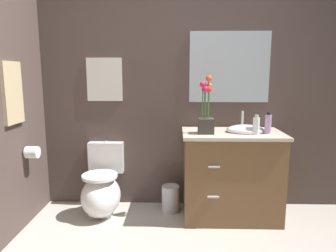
# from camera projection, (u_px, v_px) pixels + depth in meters

# --- Properties ---
(wall_back) EXTENTS (4.25, 0.05, 2.50)m
(wall_back) POSITION_uv_depth(u_px,v_px,m) (194.00, 87.00, 3.17)
(wall_back) COLOR #4C3D38
(wall_back) RESTS_ON ground_plane
(toilet) EXTENTS (0.38, 0.59, 0.69)m
(toilet) POSITION_uv_depth(u_px,v_px,m) (102.00, 190.00, 3.08)
(toilet) COLOR white
(toilet) RESTS_ON ground_plane
(vanity_cabinet) EXTENTS (0.94, 0.56, 1.02)m
(vanity_cabinet) POSITION_uv_depth(u_px,v_px,m) (231.00, 174.00, 2.98)
(vanity_cabinet) COLOR brown
(vanity_cabinet) RESTS_ON ground_plane
(flower_vase) EXTENTS (0.14, 0.14, 0.53)m
(flower_vase) POSITION_uv_depth(u_px,v_px,m) (206.00, 115.00, 2.82)
(flower_vase) COLOR #38332D
(flower_vase) RESTS_ON vanity_cabinet
(soap_bottle) EXTENTS (0.06, 0.06, 0.18)m
(soap_bottle) POSITION_uv_depth(u_px,v_px,m) (256.00, 125.00, 2.80)
(soap_bottle) COLOR white
(soap_bottle) RESTS_ON vanity_cabinet
(lotion_bottle) EXTENTS (0.06, 0.06, 0.20)m
(lotion_bottle) POSITION_uv_depth(u_px,v_px,m) (268.00, 124.00, 2.82)
(lotion_bottle) COLOR #B28CBF
(lotion_bottle) RESTS_ON vanity_cabinet
(trash_bin) EXTENTS (0.18, 0.18, 0.27)m
(trash_bin) POSITION_uv_depth(u_px,v_px,m) (171.00, 198.00, 3.14)
(trash_bin) COLOR #B7B7BC
(trash_bin) RESTS_ON ground_plane
(wall_poster) EXTENTS (0.36, 0.01, 0.44)m
(wall_poster) POSITION_uv_depth(u_px,v_px,m) (104.00, 80.00, 3.15)
(wall_poster) COLOR silver
(wall_mirror) EXTENTS (0.80, 0.01, 0.70)m
(wall_mirror) POSITION_uv_depth(u_px,v_px,m) (229.00, 67.00, 3.10)
(wall_mirror) COLOR #B2BCC6
(hanging_towel) EXTENTS (0.03, 0.28, 0.52)m
(hanging_towel) POSITION_uv_depth(u_px,v_px,m) (13.00, 93.00, 2.58)
(hanging_towel) COLOR tan
(toilet_paper_roll) EXTENTS (0.11, 0.11, 0.11)m
(toilet_paper_roll) POSITION_uv_depth(u_px,v_px,m) (32.00, 152.00, 2.82)
(toilet_paper_roll) COLOR white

